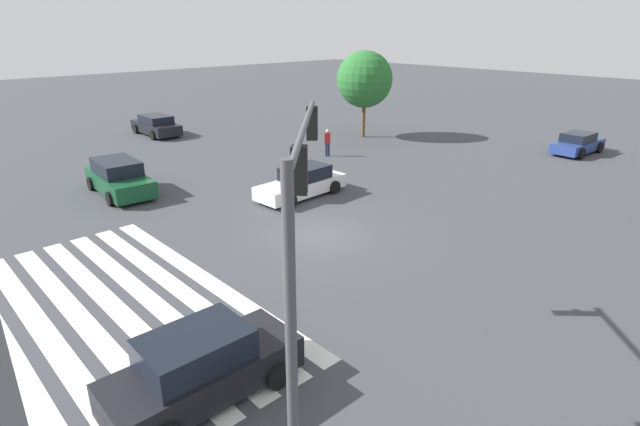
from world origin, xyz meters
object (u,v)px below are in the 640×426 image
at_px(car_1, 302,183).
at_px(car_0, 156,125).
at_px(tree_corner_a, 365,79).
at_px(car_5, 119,178).
at_px(car_3, 202,367).
at_px(pedestrian, 327,141).
at_px(traffic_signal_mast, 300,221).
at_px(car_4, 578,144).

bearing_deg(car_1, car_0, -97.05).
bearing_deg(car_1, tree_corner_a, -152.24).
xyz_separation_m(car_5, tree_corner_a, (-0.78, 18.42, 3.33)).
xyz_separation_m(car_1, car_3, (8.99, -10.72, 0.10)).
bearing_deg(tree_corner_a, car_0, -135.62).
height_order(car_5, pedestrian, pedestrian).
bearing_deg(traffic_signal_mast, car_0, 24.53).
xyz_separation_m(traffic_signal_mast, tree_corner_a, (-18.15, 21.70, -0.34)).
bearing_deg(car_1, car_5, -48.38).
xyz_separation_m(car_4, pedestrian, (-10.41, -12.21, 0.31)).
height_order(traffic_signal_mast, pedestrian, traffic_signal_mast).
xyz_separation_m(car_0, car_4, (23.80, 17.13, -0.07)).
bearing_deg(car_3, traffic_signal_mast, -58.35).
height_order(car_1, tree_corner_a, tree_corner_a).
distance_m(traffic_signal_mast, pedestrian, 22.63).
bearing_deg(car_4, traffic_signal_mast, -165.78).
bearing_deg(car_4, car_0, 129.08).
bearing_deg(car_0, traffic_signal_mast, 160.81).
relative_size(car_5, pedestrian, 2.87).
distance_m(car_4, car_5, 27.50).
relative_size(traffic_signal_mast, pedestrian, 3.62).
bearing_deg(pedestrian, traffic_signal_mast, 0.02).
height_order(car_4, tree_corner_a, tree_corner_a).
relative_size(car_0, car_5, 1.01).
relative_size(car_3, pedestrian, 2.56).
height_order(car_0, car_4, car_0).
height_order(car_5, tree_corner_a, tree_corner_a).
height_order(traffic_signal_mast, car_0, traffic_signal_mast).
xyz_separation_m(car_0, car_5, (11.82, -7.62, 0.07)).
relative_size(car_0, car_3, 1.13).
height_order(car_0, pedestrian, pedestrian).
relative_size(pedestrian, tree_corner_a, 0.28).
height_order(car_1, pedestrian, pedestrian).
xyz_separation_m(car_1, car_5, (-6.39, -6.26, 0.12)).
distance_m(traffic_signal_mast, car_4, 28.80).
xyz_separation_m(traffic_signal_mast, car_1, (-10.98, 9.53, -3.79)).
bearing_deg(pedestrian, car_0, -114.78).
distance_m(car_1, car_4, 19.32).
height_order(car_3, car_5, car_3).
relative_size(traffic_signal_mast, car_1, 1.29).
xyz_separation_m(car_4, tree_corner_a, (-12.76, -6.33, 3.47)).
relative_size(car_0, pedestrian, 2.89).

